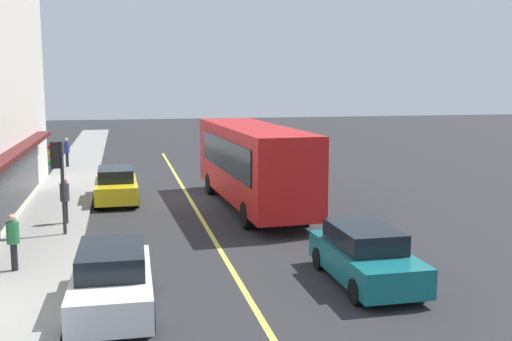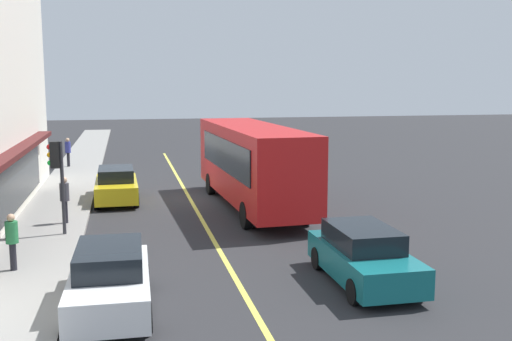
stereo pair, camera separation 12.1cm
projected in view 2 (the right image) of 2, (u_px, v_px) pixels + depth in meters
name	position (u px, v px, depth m)	size (l,w,h in m)	color
ground	(190.00, 199.00, 27.72)	(120.00, 120.00, 0.00)	#28282B
sidewalk	(61.00, 202.00, 26.51)	(80.00, 2.69, 0.15)	gray
lane_centre_stripe	(190.00, 199.00, 27.72)	(36.00, 0.16, 0.01)	#D8D14C
bus	(252.00, 162.00, 25.51)	(11.23, 3.01, 3.50)	red
traffic_light	(57.00, 165.00, 20.36)	(0.30, 0.52, 3.20)	#2D2D33
car_white	(110.00, 280.00, 14.11)	(4.33, 1.93, 1.52)	white
car_teal	(364.00, 256.00, 16.06)	(4.30, 1.86, 1.52)	#14666B
car_yellow	(116.00, 185.00, 26.92)	(4.32, 1.90, 1.52)	yellow
pedestrian_waiting	(12.00, 237.00, 16.63)	(0.34, 0.34, 1.60)	black
pedestrian_by_curb	(65.00, 195.00, 22.18)	(0.34, 0.34, 1.73)	black
pedestrian_mid_block	(68.00, 149.00, 36.97)	(0.34, 0.34, 1.76)	black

